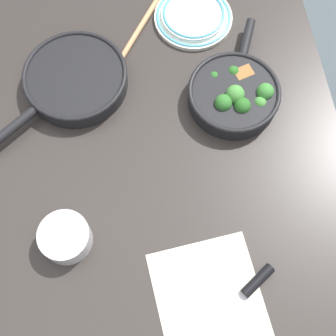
{
  "coord_description": "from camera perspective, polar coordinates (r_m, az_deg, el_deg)",
  "views": [
    {
      "loc": [
        -0.41,
        0.05,
        1.79
      ],
      "look_at": [
        0.0,
        0.0,
        0.76
      ],
      "focal_mm": 50.0,
      "sensor_mm": 36.0,
      "label": 1
    }
  ],
  "objects": [
    {
      "name": "skillet_broccoli",
      "position": [
        1.21,
        8.12,
        8.96
      ],
      "size": [
        0.34,
        0.23,
        0.08
      ],
      "rotation": [
        0.0,
        0.0,
        5.9
      ],
      "color": "black",
      "rests_on": "dining_table_red"
    },
    {
      "name": "prep_bowl_steel",
      "position": [
        1.08,
        -12.4,
        -8.28
      ],
      "size": [
        0.12,
        0.12,
        0.06
      ],
      "color": "#B7B7BC",
      "rests_on": "dining_table_red"
    },
    {
      "name": "parchment_sheet",
      "position": [
        1.06,
        5.92,
        -18.54
      ],
      "size": [
        0.39,
        0.27,
        0.0
      ],
      "color": "silver",
      "rests_on": "dining_table_red"
    },
    {
      "name": "dinner_plate_stack",
      "position": [
        1.36,
        3.11,
        18.02
      ],
      "size": [
        0.22,
        0.22,
        0.03
      ],
      "color": "silver",
      "rests_on": "dining_table_red"
    },
    {
      "name": "grater_knife",
      "position": [
        1.06,
        8.54,
        -15.68
      ],
      "size": [
        0.19,
        0.25,
        0.02
      ],
      "rotation": [
        0.0,
        0.0,
        2.19
      ],
      "color": "silver",
      "rests_on": "dining_table_red"
    },
    {
      "name": "wooden_spoon",
      "position": [
        1.29,
        -5.48,
        13.55
      ],
      "size": [
        0.32,
        0.22,
        0.02
      ],
      "rotation": [
        0.0,
        0.0,
        2.57
      ],
      "color": "tan",
      "rests_on": "dining_table_red"
    },
    {
      "name": "dining_table_red",
      "position": [
        1.21,
        -0.0,
        -1.81
      ],
      "size": [
        1.17,
        0.9,
        0.74
      ],
      "color": "#2D2826",
      "rests_on": "ground_plane"
    },
    {
      "name": "ground_plane",
      "position": [
        1.84,
        -0.0,
        -8.83
      ],
      "size": [
        14.0,
        14.0,
        0.0
      ],
      "primitive_type": "plane",
      "color": "#424C51"
    },
    {
      "name": "skillet_eggs",
      "position": [
        1.25,
        -11.28,
        10.54
      ],
      "size": [
        0.31,
        0.36,
        0.05
      ],
      "rotation": [
        0.0,
        0.0,
        2.23
      ],
      "color": "black",
      "rests_on": "dining_table_red"
    }
  ]
}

